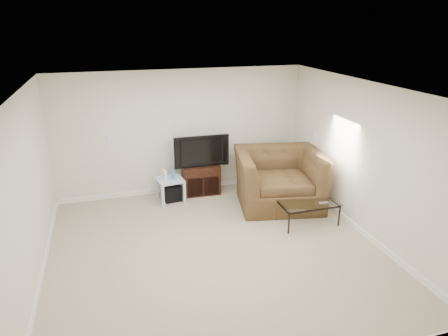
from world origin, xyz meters
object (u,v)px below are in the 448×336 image
object	(u,v)px
subwoofer	(172,192)
coffee_table	(307,213)
television	(200,150)
side_table	(171,190)
recliner	(280,170)
tv_stand	(201,178)

from	to	relation	value
subwoofer	coffee_table	distance (m)	2.68
television	subwoofer	xyz separation A→B (m)	(-0.64, -0.18, -0.77)
side_table	recliner	xyz separation A→B (m)	(1.99, -0.73, 0.47)
side_table	recliner	size ratio (longest dim) A/B	0.30
coffee_table	recliner	bearing A→B (deg)	99.84
tv_stand	side_table	distance (m)	0.71
subwoofer	coffee_table	world-z (taller)	coffee_table
tv_stand	recliner	xyz separation A→B (m)	(1.32, -0.96, 0.39)
subwoofer	coffee_table	size ratio (longest dim) A/B	0.31
television	recliner	world-z (taller)	recliner
television	coffee_table	xyz separation A→B (m)	(1.48, -1.82, -0.73)
subwoofer	recliner	xyz separation A→B (m)	(1.97, -0.75, 0.54)
recliner	subwoofer	bearing A→B (deg)	169.99
side_table	coffee_table	bearing A→B (deg)	-37.05
tv_stand	coffee_table	world-z (taller)	tv_stand
coffee_table	television	bearing A→B (deg)	129.08
tv_stand	coffee_table	size ratio (longest dim) A/B	0.72
subwoofer	coffee_table	bearing A→B (deg)	-37.77
subwoofer	side_table	bearing A→B (deg)	-139.36
subwoofer	recliner	bearing A→B (deg)	-20.92
side_table	coffee_table	xyz separation A→B (m)	(2.15, -1.62, -0.03)
tv_stand	television	bearing A→B (deg)	-90.00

